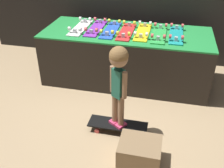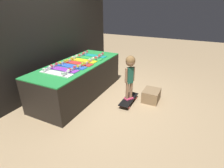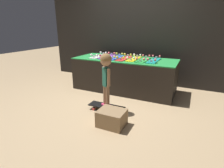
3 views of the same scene
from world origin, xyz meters
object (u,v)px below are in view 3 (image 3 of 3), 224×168
object	(u,v)px
child	(106,70)
skateboard_purple_on_rack	(108,56)
skateboard_blue_on_rack	(116,57)
skateboard_yellow_on_rack	(134,59)
skateboard_green_on_rack	(143,60)
skateboard_red_on_rack	(124,58)
skateboard_on_floor	(106,107)
skateboard_white_on_rack	(99,56)
storage_box	(112,118)
skateboard_teal_on_rack	(154,60)

from	to	relation	value
child	skateboard_purple_on_rack	bearing A→B (deg)	148.89
skateboard_purple_on_rack	skateboard_blue_on_rack	world-z (taller)	same
skateboard_purple_on_rack	skateboard_yellow_on_rack	distance (m)	0.64
skateboard_yellow_on_rack	skateboard_green_on_rack	world-z (taller)	same
skateboard_red_on_rack	skateboard_on_floor	distance (m)	1.30
skateboard_white_on_rack	skateboard_purple_on_rack	size ratio (longest dim) A/B	1.00
skateboard_yellow_on_rack	storage_box	xyz separation A→B (m)	(0.20, -1.53, -0.62)
skateboard_red_on_rack	child	bearing A→B (deg)	-83.55
skateboard_purple_on_rack	skateboard_red_on_rack	xyz separation A→B (m)	(0.43, -0.04, 0.00)
skateboard_purple_on_rack	storage_box	xyz separation A→B (m)	(0.85, -1.54, -0.62)
skateboard_purple_on_rack	skateboard_yellow_on_rack	xyz separation A→B (m)	(0.64, -0.01, 0.00)
skateboard_yellow_on_rack	skateboard_green_on_rack	xyz separation A→B (m)	(0.21, -0.03, 0.00)
skateboard_green_on_rack	skateboard_purple_on_rack	bearing A→B (deg)	177.54
skateboard_green_on_rack	skateboard_white_on_rack	bearing A→B (deg)	179.45
skateboard_yellow_on_rack	child	xyz separation A→B (m)	(-0.09, -1.14, -0.02)
skateboard_on_floor	child	distance (m)	0.65
skateboard_teal_on_rack	storage_box	bearing A→B (deg)	-98.50
skateboard_yellow_on_rack	child	size ratio (longest dim) A/B	0.73
storage_box	skateboard_purple_on_rack	bearing A→B (deg)	118.79
skateboard_red_on_rack	skateboard_yellow_on_rack	xyz separation A→B (m)	(0.21, 0.03, 0.00)
child	skateboard_white_on_rack	bearing A→B (deg)	157.55
skateboard_white_on_rack	child	world-z (taller)	child
skateboard_purple_on_rack	skateboard_blue_on_rack	distance (m)	0.22
storage_box	skateboard_white_on_rack	bearing A→B (deg)	125.04
skateboard_yellow_on_rack	skateboard_on_floor	size ratio (longest dim) A/B	1.02
skateboard_teal_on_rack	skateboard_on_floor	bearing A→B (deg)	-114.58
skateboard_white_on_rack	skateboard_teal_on_rack	size ratio (longest dim) A/B	1.00
skateboard_white_on_rack	skateboard_teal_on_rack	world-z (taller)	same
skateboard_purple_on_rack	skateboard_teal_on_rack	world-z (taller)	same
skateboard_green_on_rack	skateboard_teal_on_rack	distance (m)	0.22
skateboard_white_on_rack	skateboard_red_on_rack	size ratio (longest dim) A/B	1.00
skateboard_red_on_rack	child	distance (m)	1.12
skateboard_white_on_rack	skateboard_green_on_rack	distance (m)	1.07
skateboard_purple_on_rack	skateboard_blue_on_rack	xyz separation A→B (m)	(0.21, -0.03, 0.00)
skateboard_on_floor	storage_box	world-z (taller)	storage_box
skateboard_on_floor	skateboard_green_on_rack	bearing A→B (deg)	74.69
skateboard_red_on_rack	skateboard_teal_on_rack	xyz separation A→B (m)	(0.64, 0.03, 0.00)
skateboard_red_on_rack	child	xyz separation A→B (m)	(0.13, -1.11, -0.02)
skateboard_yellow_on_rack	skateboard_teal_on_rack	distance (m)	0.43
skateboard_purple_on_rack	child	size ratio (longest dim) A/B	0.73
skateboard_red_on_rack	storage_box	world-z (taller)	skateboard_red_on_rack
skateboard_purple_on_rack	child	xyz separation A→B (m)	(0.55, -1.15, -0.02)
skateboard_yellow_on_rack	child	distance (m)	1.14
skateboard_yellow_on_rack	skateboard_white_on_rack	bearing A→B (deg)	-178.76
skateboard_teal_on_rack	skateboard_green_on_rack	bearing A→B (deg)	-173.82
storage_box	skateboard_blue_on_rack	bearing A→B (deg)	112.65
skateboard_blue_on_rack	skateboard_teal_on_rack	size ratio (longest dim) A/B	1.00
skateboard_red_on_rack	skateboard_yellow_on_rack	distance (m)	0.22
skateboard_yellow_on_rack	skateboard_blue_on_rack	bearing A→B (deg)	-177.55
skateboard_red_on_rack	storage_box	size ratio (longest dim) A/B	1.69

